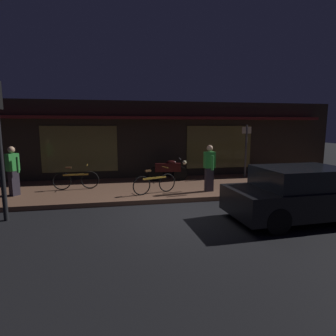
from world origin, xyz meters
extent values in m
plane|color=black|center=(0.00, 0.00, 0.00)|extent=(60.00, 60.00, 0.00)
cube|color=brown|center=(0.00, 3.00, 0.07)|extent=(18.00, 4.00, 0.15)
cube|color=black|center=(0.00, 6.40, 1.80)|extent=(18.00, 2.80, 3.60)
cube|color=brown|center=(-3.20, 4.98, 1.50)|extent=(3.20, 0.04, 2.00)
cube|color=brown|center=(3.20, 4.98, 1.50)|extent=(3.20, 0.04, 2.00)
cube|color=#591919|center=(0.00, 4.75, 2.85)|extent=(16.20, 0.50, 0.12)
cylinder|color=black|center=(-0.04, 4.07, 0.45)|extent=(0.61, 0.18, 0.60)
cylinder|color=black|center=(1.06, 3.97, 0.45)|extent=(0.61, 0.18, 0.60)
cube|color=black|center=(0.51, 4.02, 0.73)|extent=(1.12, 0.38, 0.36)
ellipsoid|color=black|center=(0.66, 4.00, 0.93)|extent=(0.46, 0.28, 0.20)
sphere|color=#F9EDB7|center=(1.23, 3.95, 0.93)|extent=(0.18, 0.18, 0.18)
cylinder|color=gray|center=(1.03, 3.97, 1.10)|extent=(0.08, 0.55, 0.03)
torus|color=black|center=(-0.85, 1.67, 0.48)|extent=(0.63, 0.26, 0.66)
torus|color=black|center=(0.09, 2.01, 0.48)|extent=(0.63, 0.26, 0.66)
cube|color=#B78C2D|center=(-0.38, 1.84, 0.70)|extent=(0.86, 0.34, 0.06)
cube|color=brown|center=(-0.61, 1.76, 0.97)|extent=(0.22, 0.14, 0.06)
cylinder|color=#B78C2D|center=(0.02, 1.98, 1.05)|extent=(0.16, 0.40, 0.02)
torus|color=black|center=(-3.66, 3.02, 0.48)|extent=(0.66, 0.07, 0.66)
torus|color=black|center=(-2.66, 3.06, 0.48)|extent=(0.66, 0.07, 0.66)
cube|color=#B78C2D|center=(-3.16, 3.04, 0.70)|extent=(0.90, 0.08, 0.06)
cube|color=brown|center=(-3.41, 3.03, 0.97)|extent=(0.20, 0.09, 0.06)
cylinder|color=#B78C2D|center=(-2.74, 3.06, 1.05)|extent=(0.04, 0.42, 0.02)
cube|color=#28232D|center=(-5.09, 2.45, 0.57)|extent=(0.33, 0.34, 0.85)
cube|color=#2D8C38|center=(-5.09, 2.45, 1.29)|extent=(0.40, 0.44, 0.58)
sphere|color=tan|center=(-5.09, 2.45, 1.71)|extent=(0.22, 0.22, 0.22)
cylinder|color=#2D8C38|center=(-5.30, 2.61, 1.22)|extent=(0.13, 0.13, 0.52)
cylinder|color=#2D8C38|center=(-4.88, 2.30, 1.22)|extent=(0.13, 0.13, 0.52)
cube|color=#28232D|center=(1.60, 1.82, 0.57)|extent=(0.29, 0.22, 0.85)
cube|color=#2D8C38|center=(1.60, 1.82, 1.29)|extent=(0.39, 0.25, 0.58)
sphere|color=tan|center=(1.60, 1.82, 1.71)|extent=(0.22, 0.22, 0.22)
cylinder|color=#2D8C38|center=(1.59, 2.08, 1.22)|extent=(0.10, 0.10, 0.52)
cylinder|color=#2D8C38|center=(1.62, 1.56, 1.22)|extent=(0.10, 0.10, 0.52)
cylinder|color=#47474C|center=(4.23, 4.27, 1.35)|extent=(0.09, 0.09, 2.40)
cube|color=beige|center=(4.23, 4.27, 2.30)|extent=(0.44, 0.03, 0.30)
cylinder|color=black|center=(-4.60, 0.22, 1.80)|extent=(0.12, 0.12, 3.60)
cylinder|color=black|center=(4.54, -0.34, 0.32)|extent=(0.65, 0.25, 0.64)
cylinder|color=black|center=(1.84, -0.45, 0.32)|extent=(0.65, 0.25, 0.64)
cylinder|color=black|center=(1.91, -2.01, 0.32)|extent=(0.65, 0.25, 0.64)
cube|color=black|center=(3.22, -1.18, 0.55)|extent=(4.17, 1.93, 0.68)
cube|color=black|center=(3.07, -1.18, 1.10)|extent=(2.26, 1.69, 0.64)
camera|label=1|loc=(-1.72, -7.53, 2.48)|focal=29.58mm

